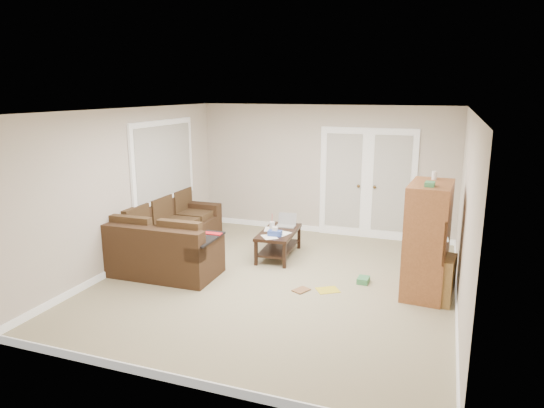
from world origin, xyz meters
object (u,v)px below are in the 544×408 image
at_px(sectional_sofa, 168,240).
at_px(tv_armoire, 427,239).
at_px(side_cabinet, 435,274).
at_px(coffee_table, 279,242).

relative_size(sectional_sofa, tv_armoire, 1.61).
height_order(sectional_sofa, side_cabinet, side_cabinet).
bearing_deg(side_cabinet, coffee_table, 166.27).
distance_m(coffee_table, side_cabinet, 2.72).
height_order(tv_armoire, side_cabinet, tv_armoire).
distance_m(coffee_table, tv_armoire, 2.58).
height_order(sectional_sofa, tv_armoire, tv_armoire).
relative_size(sectional_sofa, coffee_table, 2.35).
distance_m(tv_armoire, side_cabinet, 0.49).
bearing_deg(tv_armoire, side_cabinet, -52.75).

